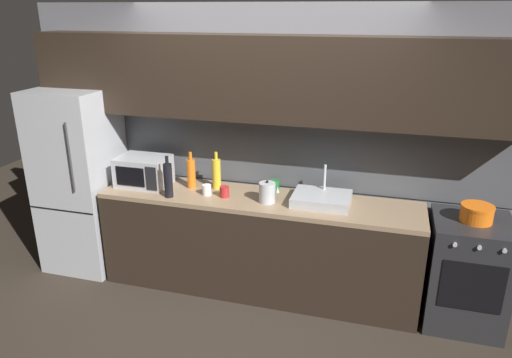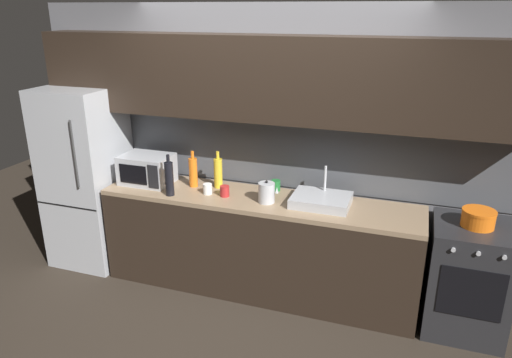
{
  "view_description": "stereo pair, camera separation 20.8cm",
  "coord_description": "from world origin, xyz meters",
  "px_view_note": "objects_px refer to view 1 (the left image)",
  "views": [
    {
      "loc": [
        1.03,
        -2.77,
        2.45
      ],
      "look_at": [
        -0.02,
        0.9,
        1.07
      ],
      "focal_mm": 33.24,
      "sensor_mm": 36.0,
      "label": 1
    },
    {
      "loc": [
        1.23,
        -2.7,
        2.45
      ],
      "look_at": [
        -0.02,
        0.9,
        1.07
      ],
      "focal_mm": 33.24,
      "sensor_mm": 36.0,
      "label": 2
    }
  ],
  "objects_px": {
    "refrigerator": "(81,180)",
    "wine_bottle_orange": "(191,173)",
    "kettle": "(267,192)",
    "oven_range": "(466,272)",
    "cooking_pot": "(477,213)",
    "wine_bottle_dark": "(168,180)",
    "mug_green": "(275,185)",
    "microwave": "(144,171)",
    "mug_white": "(207,190)",
    "mug_red": "(224,192)",
    "wine_bottle_yellow": "(216,173)"
  },
  "relations": [
    {
      "from": "microwave",
      "to": "mug_white",
      "type": "relative_size",
      "value": 4.98
    },
    {
      "from": "oven_range",
      "to": "kettle",
      "type": "height_order",
      "value": "kettle"
    },
    {
      "from": "oven_range",
      "to": "kettle",
      "type": "relative_size",
      "value": 4.6
    },
    {
      "from": "refrigerator",
      "to": "wine_bottle_orange",
      "type": "distance_m",
      "value": 1.14
    },
    {
      "from": "refrigerator",
      "to": "mug_green",
      "type": "relative_size",
      "value": 18.16
    },
    {
      "from": "microwave",
      "to": "cooking_pot",
      "type": "distance_m",
      "value": 2.85
    },
    {
      "from": "wine_bottle_dark",
      "to": "wine_bottle_yellow",
      "type": "bearing_deg",
      "value": 44.31
    },
    {
      "from": "refrigerator",
      "to": "cooking_pot",
      "type": "distance_m",
      "value": 3.53
    },
    {
      "from": "oven_range",
      "to": "refrigerator",
      "type": "bearing_deg",
      "value": 179.98
    },
    {
      "from": "wine_bottle_dark",
      "to": "wine_bottle_orange",
      "type": "height_order",
      "value": "wine_bottle_dark"
    },
    {
      "from": "oven_range",
      "to": "cooking_pot",
      "type": "distance_m",
      "value": 0.52
    },
    {
      "from": "cooking_pot",
      "to": "wine_bottle_dark",
      "type": "bearing_deg",
      "value": -175.64
    },
    {
      "from": "refrigerator",
      "to": "oven_range",
      "type": "distance_m",
      "value": 3.55
    },
    {
      "from": "mug_white",
      "to": "cooking_pot",
      "type": "relative_size",
      "value": 0.38
    },
    {
      "from": "microwave",
      "to": "mug_red",
      "type": "distance_m",
      "value": 0.82
    },
    {
      "from": "kettle",
      "to": "wine_bottle_orange",
      "type": "height_order",
      "value": "wine_bottle_orange"
    },
    {
      "from": "kettle",
      "to": "mug_green",
      "type": "relative_size",
      "value": 2.02
    },
    {
      "from": "mug_green",
      "to": "mug_red",
      "type": "distance_m",
      "value": 0.47
    },
    {
      "from": "cooking_pot",
      "to": "kettle",
      "type": "bearing_deg",
      "value": -177.66
    },
    {
      "from": "oven_range",
      "to": "cooking_pot",
      "type": "bearing_deg",
      "value": 17.29
    },
    {
      "from": "wine_bottle_yellow",
      "to": "mug_green",
      "type": "xyz_separation_m",
      "value": [
        0.52,
        0.09,
        -0.09
      ]
    },
    {
      "from": "refrigerator",
      "to": "wine_bottle_dark",
      "type": "height_order",
      "value": "refrigerator"
    },
    {
      "from": "wine_bottle_orange",
      "to": "mug_green",
      "type": "bearing_deg",
      "value": 10.88
    },
    {
      "from": "refrigerator",
      "to": "oven_range",
      "type": "height_order",
      "value": "refrigerator"
    },
    {
      "from": "microwave",
      "to": "mug_white",
      "type": "distance_m",
      "value": 0.66
    },
    {
      "from": "oven_range",
      "to": "wine_bottle_orange",
      "type": "distance_m",
      "value": 2.47
    },
    {
      "from": "kettle",
      "to": "wine_bottle_dark",
      "type": "xyz_separation_m",
      "value": [
        -0.85,
        -0.12,
        0.07
      ]
    },
    {
      "from": "kettle",
      "to": "microwave",
      "type": "bearing_deg",
      "value": 175.93
    },
    {
      "from": "wine_bottle_dark",
      "to": "cooking_pot",
      "type": "distance_m",
      "value": 2.51
    },
    {
      "from": "kettle",
      "to": "wine_bottle_yellow",
      "type": "height_order",
      "value": "wine_bottle_yellow"
    },
    {
      "from": "oven_range",
      "to": "wine_bottle_yellow",
      "type": "relative_size",
      "value": 2.63
    },
    {
      "from": "refrigerator",
      "to": "mug_green",
      "type": "xyz_separation_m",
      "value": [
        1.88,
        0.22,
        0.07
      ]
    },
    {
      "from": "wine_bottle_yellow",
      "to": "mug_red",
      "type": "distance_m",
      "value": 0.25
    },
    {
      "from": "mug_white",
      "to": "mug_red",
      "type": "distance_m",
      "value": 0.17
    },
    {
      "from": "wine_bottle_dark",
      "to": "kettle",
      "type": "bearing_deg",
      "value": 8.22
    },
    {
      "from": "microwave",
      "to": "cooking_pot",
      "type": "xyz_separation_m",
      "value": [
        2.85,
        -0.02,
        -0.07
      ]
    },
    {
      "from": "oven_range",
      "to": "mug_red",
      "type": "relative_size",
      "value": 9.47
    },
    {
      "from": "wine_bottle_dark",
      "to": "mug_red",
      "type": "relative_size",
      "value": 3.9
    },
    {
      "from": "mug_green",
      "to": "cooking_pot",
      "type": "distance_m",
      "value": 1.67
    },
    {
      "from": "wine_bottle_orange",
      "to": "wine_bottle_yellow",
      "type": "height_order",
      "value": "wine_bottle_yellow"
    },
    {
      "from": "mug_white",
      "to": "wine_bottle_orange",
      "type": "bearing_deg",
      "value": 146.81
    },
    {
      "from": "wine_bottle_dark",
      "to": "cooking_pot",
      "type": "height_order",
      "value": "wine_bottle_dark"
    },
    {
      "from": "oven_range",
      "to": "microwave",
      "type": "relative_size",
      "value": 1.96
    },
    {
      "from": "refrigerator",
      "to": "wine_bottle_yellow",
      "type": "xyz_separation_m",
      "value": [
        1.36,
        0.13,
        0.16
      ]
    },
    {
      "from": "oven_range",
      "to": "cooking_pot",
      "type": "relative_size",
      "value": 3.67
    },
    {
      "from": "microwave",
      "to": "wine_bottle_orange",
      "type": "xyz_separation_m",
      "value": [
        0.45,
        0.06,
        0.01
      ]
    },
    {
      "from": "wine_bottle_dark",
      "to": "wine_bottle_orange",
      "type": "bearing_deg",
      "value": 69.55
    },
    {
      "from": "microwave",
      "to": "mug_green",
      "type": "height_order",
      "value": "microwave"
    },
    {
      "from": "oven_range",
      "to": "kettle",
      "type": "xyz_separation_m",
      "value": [
        -1.64,
        -0.07,
        0.54
      ]
    },
    {
      "from": "wine_bottle_dark",
      "to": "mug_green",
      "type": "xyz_separation_m",
      "value": [
        0.85,
        0.41,
        -0.11
      ]
    }
  ]
}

